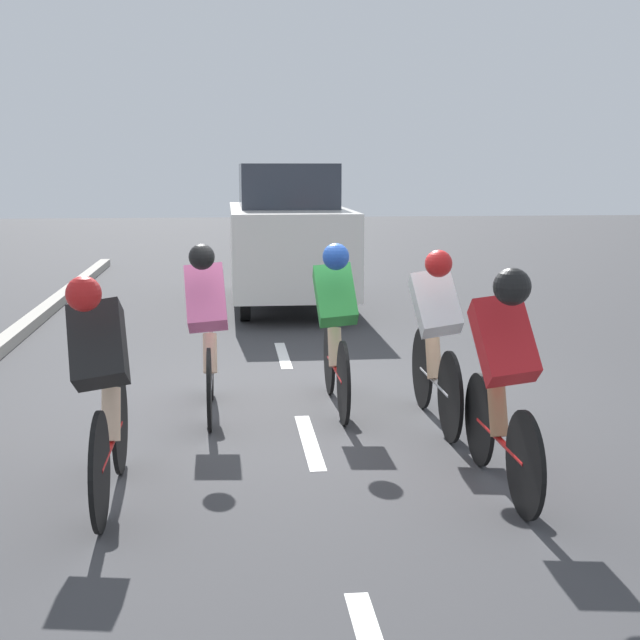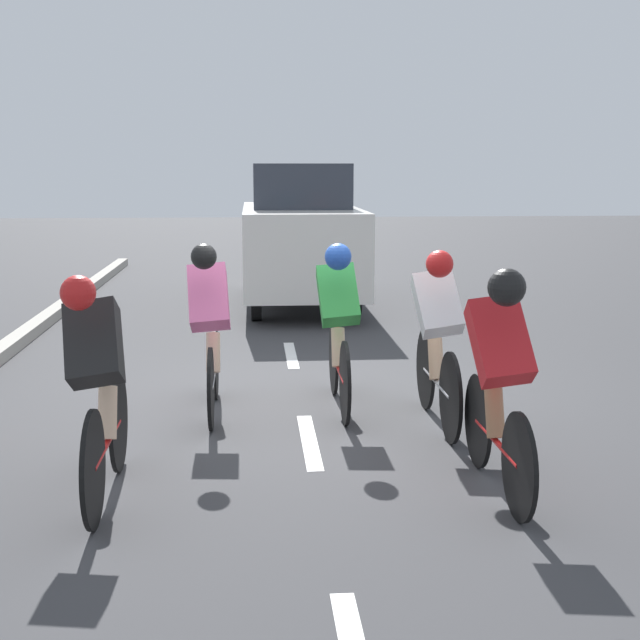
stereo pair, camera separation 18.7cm
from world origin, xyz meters
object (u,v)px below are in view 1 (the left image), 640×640
Objects in this scene: cyclist_pink at (207,327)px; cyclist_black at (103,386)px; cyclist_green at (335,323)px; cyclist_red at (503,374)px; cyclist_white at (436,335)px; support_car at (287,235)px.

cyclist_black is at bearing 72.56° from cyclist_pink.
cyclist_black is at bearing 49.75° from cyclist_green.
cyclist_white is (0.07, -1.55, -0.04)m from cyclist_red.
cyclist_green is (-1.69, -2.00, 0.01)m from cyclist_black.
cyclist_white is at bearing 96.53° from support_car.
cyclist_white is (-0.74, 0.55, -0.01)m from cyclist_green.
cyclist_pink is 0.97× the size of cyclist_white.
cyclist_red is at bearing 111.22° from cyclist_green.
cyclist_pink is at bearing 3.99° from cyclist_green.
support_car is at bearing -84.21° from cyclist_red.
cyclist_green is at bearing -130.25° from cyclist_black.
cyclist_pink is (-0.60, -1.92, 0.02)m from cyclist_black.
cyclist_pink is at bearing 79.80° from support_car.
cyclist_black is 1.01× the size of cyclist_white.
cyclist_black is 2.62m from cyclist_green.
cyclist_red is 0.97× the size of cyclist_white.
cyclist_white is 0.42× the size of support_car.
cyclist_red is 2.25m from cyclist_green.
cyclist_green is 1.09m from cyclist_pink.
support_car is (0.82, -8.07, 0.27)m from cyclist_red.
cyclist_pink reaches higher than cyclist_white.
cyclist_red reaches higher than cyclist_black.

